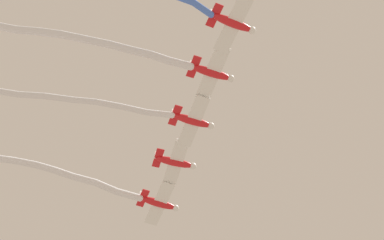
{
  "coord_description": "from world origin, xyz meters",
  "views": [
    {
      "loc": [
        -42.93,
        -12.09,
        4.19
      ],
      "look_at": [
        -0.77,
        5.4,
        73.15
      ],
      "focal_mm": 64.64,
      "sensor_mm": 36.0,
      "label": 1
    }
  ],
  "objects_px": {
    "airplane_right_wing": "(193,121)",
    "airplane_trail": "(159,203)",
    "airplane_lead": "(233,23)",
    "airplane_left_wing": "(212,73)",
    "airplane_slot": "(175,162)"
  },
  "relations": [
    {
      "from": "airplane_left_wing",
      "to": "airplane_right_wing",
      "type": "distance_m",
      "value": 6.81
    },
    {
      "from": "airplane_lead",
      "to": "airplane_right_wing",
      "type": "xyz_separation_m",
      "value": [
        10.2,
        8.99,
        0.0
      ]
    },
    {
      "from": "airplane_right_wing",
      "to": "airplane_slot",
      "type": "relative_size",
      "value": 0.97
    },
    {
      "from": "airplane_left_wing",
      "to": "airplane_trail",
      "type": "bearing_deg",
      "value": 89.43
    },
    {
      "from": "airplane_left_wing",
      "to": "airplane_slot",
      "type": "distance_m",
      "value": 13.59
    },
    {
      "from": "airplane_left_wing",
      "to": "airplane_slot",
      "type": "bearing_deg",
      "value": 89.43
    },
    {
      "from": "airplane_left_wing",
      "to": "airplane_trail",
      "type": "xyz_separation_m",
      "value": [
        15.3,
        13.49,
        -0.3
      ]
    },
    {
      "from": "airplane_lead",
      "to": "airplane_trail",
      "type": "distance_m",
      "value": 27.19
    },
    {
      "from": "airplane_left_wing",
      "to": "airplane_lead",
      "type": "bearing_deg",
      "value": -90.57
    },
    {
      "from": "airplane_slot",
      "to": "airplane_left_wing",
      "type": "bearing_deg",
      "value": -86.55
    },
    {
      "from": "airplane_right_wing",
      "to": "airplane_trail",
      "type": "xyz_separation_m",
      "value": [
        10.2,
        9.0,
        0.0
      ]
    },
    {
      "from": "airplane_lead",
      "to": "airplane_left_wing",
      "type": "bearing_deg",
      "value": 86.07
    },
    {
      "from": "airplane_left_wing",
      "to": "airplane_trail",
      "type": "height_order",
      "value": "airplane_left_wing"
    },
    {
      "from": "airplane_slot",
      "to": "airplane_trail",
      "type": "height_order",
      "value": "airplane_slot"
    },
    {
      "from": "airplane_lead",
      "to": "airplane_trail",
      "type": "height_order",
      "value": "same"
    }
  ]
}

